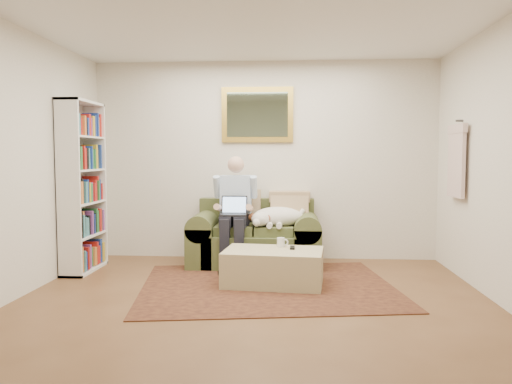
# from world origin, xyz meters

# --- Properties ---
(room_shell) EXTENTS (4.51, 5.00, 2.61)m
(room_shell) POSITION_xyz_m (0.00, 0.35, 1.30)
(room_shell) COLOR brown
(room_shell) RESTS_ON ground
(rug) EXTENTS (2.86, 2.43, 0.01)m
(rug) POSITION_xyz_m (0.11, 1.02, 0.01)
(rug) COLOR black
(rug) RESTS_ON room_shell
(sofa) EXTENTS (1.61, 0.82, 0.97)m
(sofa) POSITION_xyz_m (-0.09, 2.06, 0.28)
(sofa) COLOR #46522B
(sofa) RESTS_ON room_shell
(seated_man) EXTENTS (0.53, 0.76, 1.36)m
(seated_man) POSITION_xyz_m (-0.33, 1.91, 0.68)
(seated_man) COLOR #8CACD8
(seated_man) RESTS_ON sofa
(laptop) EXTENTS (0.31, 0.25, 0.23)m
(laptop) POSITION_xyz_m (-0.33, 1.85, 0.71)
(laptop) COLOR black
(laptop) RESTS_ON seated_man
(sleeping_dog) EXTENTS (0.66, 0.42, 0.25)m
(sleeping_dog) POSITION_xyz_m (0.20, 1.98, 0.62)
(sleeping_dog) COLOR white
(sleeping_dog) RESTS_ON sofa
(ottoman) EXTENTS (1.08, 0.75, 0.37)m
(ottoman) POSITION_xyz_m (0.17, 1.09, 0.19)
(ottoman) COLOR #CDBF88
(ottoman) RESTS_ON room_shell
(coffee_mug) EXTENTS (0.08, 0.08, 0.10)m
(coffee_mug) POSITION_xyz_m (0.24, 1.27, 0.42)
(coffee_mug) COLOR white
(coffee_mug) RESTS_ON ottoman
(tv_remote) EXTENTS (0.05, 0.15, 0.02)m
(tv_remote) POSITION_xyz_m (0.37, 1.18, 0.38)
(tv_remote) COLOR black
(tv_remote) RESTS_ON ottoman
(bookshelf) EXTENTS (0.28, 0.80, 2.00)m
(bookshelf) POSITION_xyz_m (-2.10, 1.60, 1.00)
(bookshelf) COLOR white
(bookshelf) RESTS_ON room_shell
(wall_mirror) EXTENTS (0.94, 0.04, 0.72)m
(wall_mirror) POSITION_xyz_m (-0.09, 2.47, 1.90)
(wall_mirror) COLOR gold
(wall_mirror) RESTS_ON room_shell
(hanging_shirt) EXTENTS (0.06, 0.52, 0.90)m
(hanging_shirt) POSITION_xyz_m (2.19, 1.60, 1.35)
(hanging_shirt) COLOR beige
(hanging_shirt) RESTS_ON room_shell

